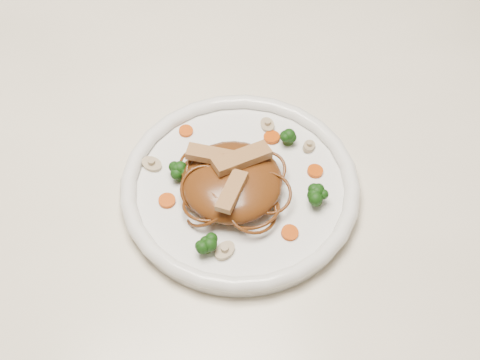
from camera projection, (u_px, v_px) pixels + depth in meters
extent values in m
cube|color=white|center=(156.00, 161.00, 0.91)|extent=(1.20, 0.80, 0.04)
cylinder|color=brown|center=(401.00, 104.00, 1.48)|extent=(0.06, 0.06, 0.71)
cylinder|color=white|center=(240.00, 191.00, 0.85)|extent=(0.34, 0.34, 0.02)
ellipsoid|color=#592C11|center=(232.00, 182.00, 0.83)|extent=(0.15, 0.15, 0.04)
cube|color=tan|center=(242.00, 158.00, 0.82)|extent=(0.08, 0.04, 0.01)
cube|color=tan|center=(213.00, 155.00, 0.82)|extent=(0.07, 0.04, 0.01)
cube|color=tan|center=(232.00, 191.00, 0.79)|extent=(0.05, 0.06, 0.01)
cylinder|color=#C33D07|center=(272.00, 137.00, 0.89)|extent=(0.03, 0.03, 0.00)
cylinder|color=#C33D07|center=(167.00, 201.00, 0.83)|extent=(0.02, 0.02, 0.00)
cylinder|color=#C33D07|center=(315.00, 171.00, 0.86)|extent=(0.02, 0.02, 0.00)
cylinder|color=#C33D07|center=(186.00, 131.00, 0.90)|extent=(0.02, 0.02, 0.00)
cylinder|color=#C33D07|center=(290.00, 233.00, 0.80)|extent=(0.03, 0.03, 0.00)
cylinder|color=#C8B596|center=(225.00, 251.00, 0.79)|extent=(0.04, 0.04, 0.01)
cylinder|color=#C8B596|center=(309.00, 146.00, 0.88)|extent=(0.03, 0.03, 0.01)
cylinder|color=#C8B596|center=(152.00, 164.00, 0.86)|extent=(0.04, 0.04, 0.01)
cylinder|color=#C8B596|center=(268.00, 125.00, 0.90)|extent=(0.03, 0.03, 0.01)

